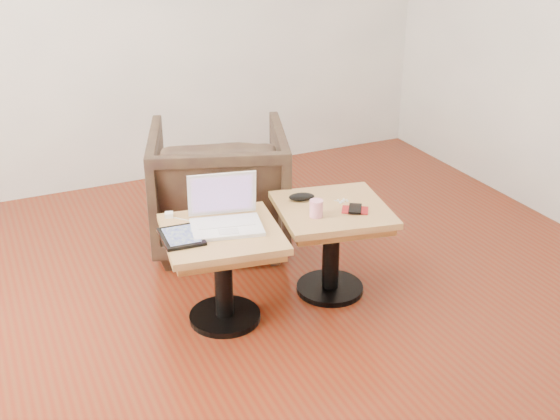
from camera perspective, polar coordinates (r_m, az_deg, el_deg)
name	(u,v)px	position (r m, az deg, el deg)	size (l,w,h in m)	color
room_shell	(274,67)	(3.17, -0.46, 11.56)	(4.52, 4.52, 2.71)	#5E2813
side_table_left	(223,253)	(3.56, -4.69, -3.54)	(0.65, 0.65, 0.52)	black
side_table_right	(332,228)	(3.82, 4.23, -1.49)	(0.67, 0.67, 0.52)	black
laptop	(225,216)	(3.53, -4.48, -0.50)	(0.40, 0.34, 0.25)	white
tablet	(181,236)	(3.44, -8.03, -2.15)	(0.21, 0.25, 0.02)	black
charging_adapter	(169,215)	(3.67, -9.02, -0.39)	(0.04, 0.04, 0.03)	white
glasses_case	(302,197)	(3.81, 1.77, 1.08)	(0.14, 0.06, 0.04)	black
striped_cup	(316,208)	(3.62, 2.96, 0.14)	(0.07, 0.07, 0.09)	#ED427F
earbuds_tangle	(342,201)	(3.81, 5.07, 0.73)	(0.07, 0.05, 0.01)	white
phone_on_sleeve	(355,209)	(3.72, 6.12, 0.05)	(0.17, 0.15, 0.02)	maroon
armchair	(219,187)	(4.38, -4.98, 1.92)	(0.82, 0.84, 0.76)	black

